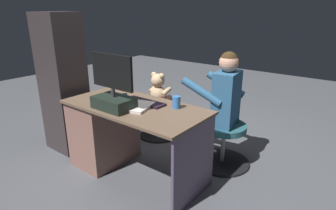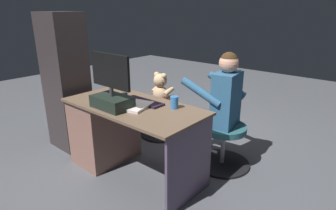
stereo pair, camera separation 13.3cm
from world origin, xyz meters
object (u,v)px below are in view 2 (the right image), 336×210
object	(u,v)px
visitor_chair	(223,143)
office_chair_teddy	(161,116)
cup	(174,102)
person	(218,101)
teddy_bear	(161,89)
computer_mouse	(124,94)
monitor	(112,93)
keyboard	(143,102)
desk	(111,128)
tv_remote	(105,98)

from	to	relation	value
visitor_chair	office_chair_teddy	bearing A→B (deg)	-7.71
cup	person	xyz separation A→B (m)	(-0.13, -0.53, -0.09)
teddy_bear	office_chair_teddy	bearing A→B (deg)	90.00
computer_mouse	monitor	bearing A→B (deg)	123.09
cup	person	distance (m)	0.55
keyboard	computer_mouse	xyz separation A→B (m)	(0.30, -0.02, 0.01)
visitor_chair	person	size ratio (longest dim) A/B	0.48
computer_mouse	teddy_bear	xyz separation A→B (m)	(0.14, -0.71, -0.12)
desk	tv_remote	distance (m)	0.35
computer_mouse	visitor_chair	bearing A→B (deg)	-146.13
monitor	keyboard	distance (m)	0.32
computer_mouse	person	xyz separation A→B (m)	(-0.75, -0.58, -0.05)
computer_mouse	teddy_bear	bearing A→B (deg)	-79.19
computer_mouse	teddy_bear	size ratio (longest dim) A/B	0.26
keyboard	computer_mouse	bearing A→B (deg)	-3.70
monitor	visitor_chair	bearing A→B (deg)	-127.10
desk	tv_remote	xyz separation A→B (m)	(-0.03, 0.06, 0.34)
visitor_chair	keyboard	bearing A→B (deg)	47.20
tv_remote	cup	bearing A→B (deg)	-144.39
desk	visitor_chair	xyz separation A→B (m)	(-0.92, -0.70, -0.13)
visitor_chair	teddy_bear	bearing A→B (deg)	-8.43
tv_remote	visitor_chair	world-z (taller)	tv_remote
cup	office_chair_teddy	world-z (taller)	cup
tv_remote	person	bearing A→B (deg)	-120.26
monitor	office_chair_teddy	size ratio (longest dim) A/B	0.91
computer_mouse	cup	size ratio (longest dim) A/B	0.88
office_chair_teddy	visitor_chair	bearing A→B (deg)	172.29
office_chair_teddy	person	xyz separation A→B (m)	(-0.89, 0.12, 0.42)
keyboard	cup	bearing A→B (deg)	-167.60
desk	visitor_chair	world-z (taller)	desk
desk	monitor	world-z (taller)	monitor
monitor	keyboard	size ratio (longest dim) A/B	1.15
desk	monitor	distance (m)	0.57
tv_remote	visitor_chair	size ratio (longest dim) A/B	0.26
desk	monitor	bearing A→B (deg)	148.23
teddy_bear	visitor_chair	world-z (taller)	teddy_bear
desk	visitor_chair	distance (m)	1.16
visitor_chair	tv_remote	bearing A→B (deg)	40.08
monitor	keyboard	world-z (taller)	monitor
office_chair_teddy	visitor_chair	size ratio (longest dim) A/B	0.93
visitor_chair	person	world-z (taller)	person
keyboard	visitor_chair	world-z (taller)	keyboard
person	keyboard	bearing A→B (deg)	52.98
desk	tv_remote	size ratio (longest dim) A/B	9.07
desk	tv_remote	world-z (taller)	tv_remote
monitor	person	size ratio (longest dim) A/B	0.41
monitor	cup	size ratio (longest dim) A/B	4.41
office_chair_teddy	teddy_bear	distance (m)	0.36
keyboard	cup	distance (m)	0.33
monitor	person	distance (m)	1.05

